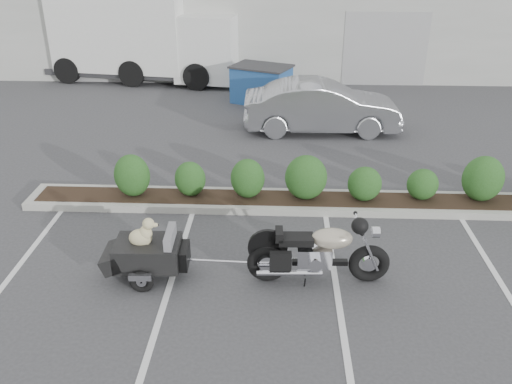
{
  "coord_description": "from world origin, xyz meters",
  "views": [
    {
      "loc": [
        0.21,
        -7.89,
        5.22
      ],
      "look_at": [
        -0.18,
        1.25,
        0.75
      ],
      "focal_mm": 38.0,
      "sensor_mm": 36.0,
      "label": 1
    }
  ],
  "objects_px": {
    "motorcycle": "(319,253)",
    "dumpster": "(261,84)",
    "pet_trailer": "(147,252)",
    "sedan": "(322,107)",
    "delivery_truck": "(146,35)"
  },
  "relations": [
    {
      "from": "motorcycle",
      "to": "sedan",
      "type": "relative_size",
      "value": 0.54
    },
    {
      "from": "motorcycle",
      "to": "dumpster",
      "type": "bearing_deg",
      "value": 95.17
    },
    {
      "from": "dumpster",
      "to": "sedan",
      "type": "bearing_deg",
      "value": -33.74
    },
    {
      "from": "motorcycle",
      "to": "sedan",
      "type": "distance_m",
      "value": 7.36
    },
    {
      "from": "motorcycle",
      "to": "pet_trailer",
      "type": "height_order",
      "value": "motorcycle"
    },
    {
      "from": "delivery_truck",
      "to": "dumpster",
      "type": "bearing_deg",
      "value": -25.07
    },
    {
      "from": "sedan",
      "to": "delivery_truck",
      "type": "xyz_separation_m",
      "value": [
        -6.2,
        5.69,
        0.91
      ]
    },
    {
      "from": "dumpster",
      "to": "delivery_truck",
      "type": "height_order",
      "value": "delivery_truck"
    },
    {
      "from": "pet_trailer",
      "to": "sedan",
      "type": "distance_m",
      "value": 8.03
    },
    {
      "from": "motorcycle",
      "to": "dumpster",
      "type": "xyz_separation_m",
      "value": [
        -1.27,
        10.12,
        0.08
      ]
    },
    {
      "from": "motorcycle",
      "to": "pet_trailer",
      "type": "relative_size",
      "value": 1.26
    },
    {
      "from": "sedan",
      "to": "dumpster",
      "type": "relative_size",
      "value": 1.97
    },
    {
      "from": "motorcycle",
      "to": "delivery_truck",
      "type": "height_order",
      "value": "delivery_truck"
    },
    {
      "from": "sedan",
      "to": "delivery_truck",
      "type": "relative_size",
      "value": 0.57
    },
    {
      "from": "sedan",
      "to": "dumpster",
      "type": "xyz_separation_m",
      "value": [
        -1.79,
        2.78,
        -0.1
      ]
    }
  ]
}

